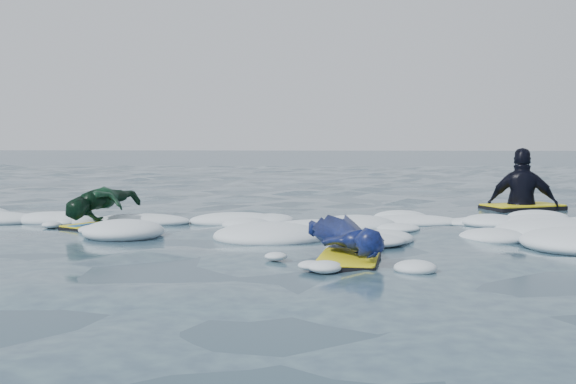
# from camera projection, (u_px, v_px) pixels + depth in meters

# --- Properties ---
(ground) EXTENTS (120.00, 120.00, 0.00)m
(ground) POSITION_uv_depth(u_px,v_px,m) (263.00, 243.00, 7.56)
(ground) COLOR #1C3145
(ground) RESTS_ON ground
(foam_band) EXTENTS (12.00, 3.10, 0.30)m
(foam_band) POSITION_uv_depth(u_px,v_px,m) (271.00, 231.00, 8.59)
(foam_band) COLOR silver
(foam_band) RESTS_ON ground
(prone_woman_unit) EXTENTS (0.92, 1.52, 0.37)m
(prone_woman_unit) POSITION_uv_depth(u_px,v_px,m) (348.00, 240.00, 6.49)
(prone_woman_unit) COLOR black
(prone_woman_unit) RESTS_ON ground
(prone_child_unit) EXTENTS (0.90, 1.37, 0.49)m
(prone_child_unit) POSITION_uv_depth(u_px,v_px,m) (103.00, 207.00, 8.92)
(prone_child_unit) COLOR black
(prone_child_unit) RESTS_ON ground
(waiting_rider_unit) EXTENTS (1.37, 1.08, 1.80)m
(waiting_rider_unit) POSITION_uv_depth(u_px,v_px,m) (522.00, 207.00, 11.07)
(waiting_rider_unit) COLOR black
(waiting_rider_unit) RESTS_ON ground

